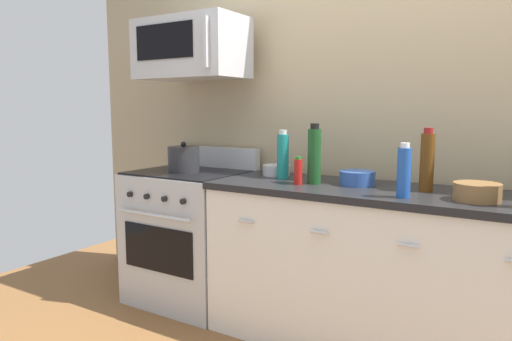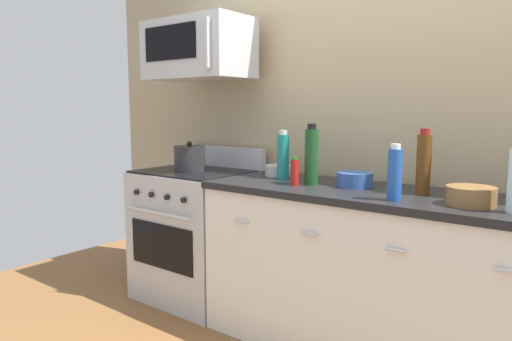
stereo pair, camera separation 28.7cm
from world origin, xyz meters
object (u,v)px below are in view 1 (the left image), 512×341
(microwave, at_px, (191,49))
(bowl_blue_mixing, at_px, (357,178))
(bottle_wine_green, at_px, (314,155))
(stockpot, at_px, (184,159))
(bottle_soda_blue, at_px, (404,172))
(bowl_steel_prep, at_px, (276,170))
(bowl_wooden_salad, at_px, (477,191))
(bottle_wine_amber, at_px, (427,161))
(range_oven, at_px, (190,235))
(bottle_sparkling_teal, at_px, (283,156))
(bottle_hot_sauce_red, at_px, (298,171))

(microwave, bearing_deg, bowl_blue_mixing, 0.44)
(bottle_wine_green, height_order, stockpot, bottle_wine_green)
(bottle_soda_blue, xyz_separation_m, stockpot, (-1.51, 0.14, -0.04))
(bowl_steel_prep, relative_size, stockpot, 0.82)
(bowl_blue_mixing, relative_size, bowl_wooden_salad, 0.93)
(bottle_wine_green, relative_size, bowl_wooden_salad, 1.62)
(microwave, xyz_separation_m, bottle_wine_green, (0.96, -0.08, -0.67))
(bottle_wine_amber, distance_m, bottle_soda_blue, 0.24)
(bowl_steel_prep, bearing_deg, range_oven, -166.63)
(bottle_wine_green, xyz_separation_m, bowl_wooden_salad, (0.86, -0.06, -0.12))
(bottle_wine_amber, xyz_separation_m, bottle_sparkling_teal, (-0.85, 0.01, -0.02))
(microwave, relative_size, bowl_blue_mixing, 3.72)
(range_oven, bearing_deg, microwave, 89.71)
(bottle_sparkling_teal, relative_size, bowl_wooden_salad, 1.41)
(range_oven, xyz_separation_m, bottle_soda_blue, (1.51, -0.19, 0.58))
(bottle_sparkling_teal, distance_m, bottle_soda_blue, 0.83)
(bottle_wine_amber, xyz_separation_m, bottle_soda_blue, (-0.06, -0.23, -0.03))
(bottle_wine_amber, relative_size, bowl_blue_mixing, 1.67)
(bottle_sparkling_teal, height_order, bottle_wine_green, bottle_wine_green)
(bottle_hot_sauce_red, bearing_deg, range_oven, 173.25)
(bottle_sparkling_teal, xyz_separation_m, bottle_hot_sauce_red, (0.18, -0.15, -0.07))
(bottle_wine_green, bearing_deg, bottle_sparkling_teal, 162.21)
(microwave, height_order, bottle_sparkling_teal, microwave)
(bottle_sparkling_teal, height_order, bowl_blue_mixing, bottle_sparkling_teal)
(stockpot, bearing_deg, bottle_soda_blue, -5.31)
(bottle_soda_blue, relative_size, bowl_steel_prep, 1.51)
(range_oven, xyz_separation_m, bottle_sparkling_teal, (0.71, 0.05, 0.59))
(bottle_wine_green, bearing_deg, bowl_steel_prep, 152.88)
(bottle_sparkling_teal, distance_m, bowl_blue_mixing, 0.49)
(bottle_soda_blue, distance_m, bottle_hot_sauce_red, 0.62)
(bottle_sparkling_teal, relative_size, bowl_blue_mixing, 1.51)
(bottle_wine_amber, bearing_deg, stockpot, -176.63)
(bottle_wine_amber, bearing_deg, bottle_sparkling_teal, 179.54)
(microwave, relative_size, bottle_sparkling_teal, 2.47)
(range_oven, height_order, bottle_wine_amber, bottle_wine_amber)
(bottle_hot_sauce_red, bearing_deg, bottle_wine_amber, 12.12)
(stockpot, bearing_deg, bottle_hot_sauce_red, -3.35)
(range_oven, distance_m, stockpot, 0.54)
(microwave, bearing_deg, bowl_steel_prep, 9.33)
(bottle_soda_blue, distance_m, bowl_blue_mixing, 0.41)
(bottle_sparkling_teal, relative_size, stockpot, 1.41)
(range_oven, bearing_deg, bottle_wine_green, -2.02)
(range_oven, xyz_separation_m, bowl_blue_mixing, (1.19, 0.05, 0.49))
(bottle_sparkling_teal, height_order, bowl_steel_prep, bottle_sparkling_teal)
(bottle_wine_amber, relative_size, stockpot, 1.56)
(bottle_wine_green, distance_m, bowl_blue_mixing, 0.27)
(bottle_wine_amber, distance_m, bowl_blue_mixing, 0.40)
(range_oven, height_order, bowl_wooden_salad, range_oven)
(bottle_wine_green, relative_size, bottle_hot_sauce_red, 2.17)
(bottle_wine_green, xyz_separation_m, stockpot, (-0.96, -0.02, -0.07))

